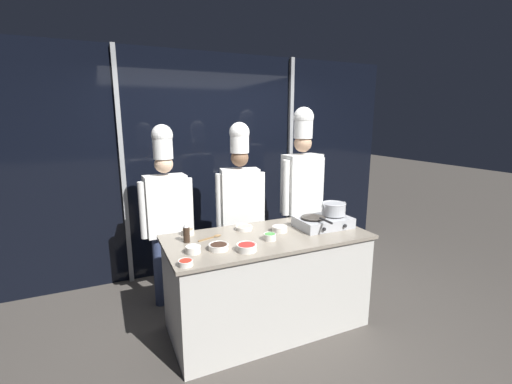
{
  "coord_description": "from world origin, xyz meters",
  "views": [
    {
      "loc": [
        -1.3,
        -2.61,
        1.93
      ],
      "look_at": [
        0.0,
        0.25,
        1.25
      ],
      "focal_mm": 24.0,
      "sensor_mm": 36.0,
      "label": 1
    }
  ],
  "objects": [
    {
      "name": "ground_plane",
      "position": [
        0.0,
        0.0,
        0.0
      ],
      "size": [
        24.0,
        24.0,
        0.0
      ],
      "primitive_type": "plane",
      "color": "#47423D"
    },
    {
      "name": "window_wall_back",
      "position": [
        0.0,
        1.54,
        1.35
      ],
      "size": [
        5.12,
        0.09,
        2.7
      ],
      "color": "black",
      "rests_on": "ground_plane"
    },
    {
      "name": "demo_counter",
      "position": [
        0.0,
        0.0,
        0.45
      ],
      "size": [
        1.81,
        0.83,
        0.9
      ],
      "color": "beige",
      "rests_on": "ground_plane"
    },
    {
      "name": "portable_stove",
      "position": [
        0.6,
        -0.0,
        0.95
      ],
      "size": [
        0.51,
        0.35,
        0.11
      ],
      "color": "#B2B5BA",
      "rests_on": "demo_counter"
    },
    {
      "name": "frying_pan",
      "position": [
        0.48,
        -0.01,
        1.02
      ],
      "size": [
        0.23,
        0.4,
        0.04
      ],
      "color": "#38332D",
      "rests_on": "portable_stove"
    },
    {
      "name": "stock_pot",
      "position": [
        0.72,
        -0.0,
        1.07
      ],
      "size": [
        0.26,
        0.23,
        0.12
      ],
      "color": "#B7BABF",
      "rests_on": "portable_stove"
    },
    {
      "name": "squeeze_bottle_soy",
      "position": [
        -0.7,
        0.13,
        0.98
      ],
      "size": [
        0.05,
        0.05,
        0.17
      ],
      "color": "#332319",
      "rests_on": "demo_counter"
    },
    {
      "name": "prep_bowl_shrimp",
      "position": [
        -0.13,
        0.24,
        0.92
      ],
      "size": [
        0.16,
        0.16,
        0.04
      ],
      "color": "silver",
      "rests_on": "demo_counter"
    },
    {
      "name": "prep_bowl_bean_sprouts",
      "position": [
        -0.71,
        -0.12,
        0.93
      ],
      "size": [
        0.12,
        0.12,
        0.06
      ],
      "color": "silver",
      "rests_on": "demo_counter"
    },
    {
      "name": "prep_bowl_garlic",
      "position": [
        0.15,
        0.05,
        0.93
      ],
      "size": [
        0.14,
        0.14,
        0.05
      ],
      "color": "silver",
      "rests_on": "demo_counter"
    },
    {
      "name": "prep_bowl_chili_flakes",
      "position": [
        -0.82,
        -0.33,
        0.92
      ],
      "size": [
        0.11,
        0.11,
        0.04
      ],
      "color": "silver",
      "rests_on": "demo_counter"
    },
    {
      "name": "prep_bowl_mushrooms",
      "position": [
        -0.65,
        0.32,
        0.92
      ],
      "size": [
        0.12,
        0.12,
        0.05
      ],
      "color": "silver",
      "rests_on": "demo_counter"
    },
    {
      "name": "prep_bowl_bell_pepper",
      "position": [
        -0.31,
        -0.26,
        0.93
      ],
      "size": [
        0.17,
        0.17,
        0.06
      ],
      "color": "silver",
      "rests_on": "demo_counter"
    },
    {
      "name": "prep_bowl_soy_glaze",
      "position": [
        -0.5,
        -0.14,
        0.92
      ],
      "size": [
        0.16,
        0.16,
        0.05
      ],
      "color": "silver",
      "rests_on": "demo_counter"
    },
    {
      "name": "prep_bowl_scallions",
      "position": [
        -0.03,
        -0.11,
        0.93
      ],
      "size": [
        0.11,
        0.11,
        0.06
      ],
      "color": "silver",
      "rests_on": "demo_counter"
    },
    {
      "name": "serving_spoon_slotted",
      "position": [
        -0.45,
        0.15,
        0.9
      ],
      "size": [
        0.24,
        0.11,
        0.02
      ],
      "color": "olive",
      "rests_on": "demo_counter"
    },
    {
      "name": "chef_head",
      "position": [
        -0.74,
        0.8,
        1.08
      ],
      "size": [
        0.54,
        0.23,
        1.87
      ],
      "rotation": [
        0.0,
        0.0,
        3.19
      ],
      "color": "#2D3856",
      "rests_on": "ground_plane"
    },
    {
      "name": "chef_sous",
      "position": [
        0.02,
        0.7,
        1.11
      ],
      "size": [
        0.52,
        0.28,
        1.89
      ],
      "rotation": [
        0.0,
        0.0,
        2.94
      ],
      "color": "#4C4C51",
      "rests_on": "ground_plane"
    },
    {
      "name": "chef_line",
      "position": [
        0.79,
        0.71,
        1.2
      ],
      "size": [
        0.58,
        0.27,
        2.05
      ],
      "rotation": [
        0.0,
        0.0,
        3.24
      ],
      "color": "#232326",
      "rests_on": "ground_plane"
    }
  ]
}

